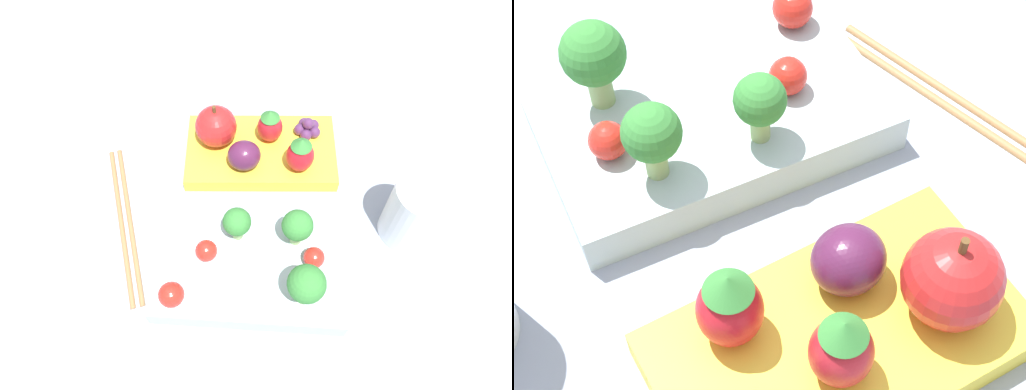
{
  "view_description": "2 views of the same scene",
  "coord_description": "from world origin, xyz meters",
  "views": [
    {
      "loc": [
        0.02,
        0.27,
        0.47
      ],
      "look_at": [
        -0.0,
        0.0,
        0.04
      ],
      "focal_mm": 32.0,
      "sensor_mm": 36.0,
      "label": 1
    },
    {
      "loc": [
        -0.15,
        -0.21,
        0.4
      ],
      "look_at": [
        -0.0,
        0.0,
        0.04
      ],
      "focal_mm": 60.0,
      "sensor_mm": 36.0,
      "label": 2
    }
  ],
  "objects": [
    {
      "name": "ground_plane",
      "position": [
        0.0,
        0.0,
        0.0
      ],
      "size": [
        4.0,
        4.0,
        0.0
      ],
      "primitive_type": "plane",
      "color": "#939EB2"
    },
    {
      "name": "bento_box_savoury",
      "position": [
        0.01,
        0.08,
        0.01
      ],
      "size": [
        0.21,
        0.15,
        0.03
      ],
      "color": "silver",
      "rests_on": "ground_plane"
    },
    {
      "name": "bento_box_fruit",
      "position": [
        -0.01,
        -0.07,
        0.01
      ],
      "size": [
        0.19,
        0.12,
        0.02
      ],
      "color": "yellow",
      "rests_on": "ground_plane"
    },
    {
      "name": "broccoli_floret_0",
      "position": [
        -0.04,
        0.12,
        0.06
      ],
      "size": [
        0.04,
        0.04,
        0.06
      ],
      "color": "#93B770",
      "rests_on": "bento_box_savoury"
    },
    {
      "name": "broccoli_floret_1",
      "position": [
        -0.04,
        0.06,
        0.06
      ],
      "size": [
        0.03,
        0.03,
        0.05
      ],
      "color": "#93B770",
      "rests_on": "bento_box_savoury"
    },
    {
      "name": "broccoli_floret_2",
      "position": [
        0.02,
        0.05,
        0.06
      ],
      "size": [
        0.03,
        0.03,
        0.05
      ],
      "color": "#93B770",
      "rests_on": "bento_box_savoury"
    },
    {
      "name": "cherry_tomato_0",
      "position": [
        -0.05,
        0.08,
        0.04
      ],
      "size": [
        0.02,
        0.02,
        0.02
      ],
      "color": "red",
      "rests_on": "bento_box_savoury"
    },
    {
      "name": "cherry_tomato_1",
      "position": [
        0.09,
        0.11,
        0.04
      ],
      "size": [
        0.03,
        0.03,
        0.03
      ],
      "color": "red",
      "rests_on": "bento_box_savoury"
    },
    {
      "name": "cherry_tomato_2",
      "position": [
        0.05,
        0.07,
        0.04
      ],
      "size": [
        0.02,
        0.02,
        0.02
      ],
      "color": "red",
      "rests_on": "bento_box_savoury"
    },
    {
      "name": "apple",
      "position": [
        0.04,
        -0.09,
        0.04
      ],
      "size": [
        0.05,
        0.05,
        0.06
      ],
      "color": "red",
      "rests_on": "bento_box_fruit"
    },
    {
      "name": "strawberry_0",
      "position": [
        -0.02,
        -0.09,
        0.04
      ],
      "size": [
        0.03,
        0.03,
        0.05
      ],
      "color": "red",
      "rests_on": "bento_box_fruit"
    },
    {
      "name": "strawberry_1",
      "position": [
        -0.06,
        -0.04,
        0.04
      ],
      "size": [
        0.03,
        0.03,
        0.05
      ],
      "color": "red",
      "rests_on": "bento_box_fruit"
    },
    {
      "name": "plum",
      "position": [
        0.01,
        -0.05,
        0.04
      ],
      "size": [
        0.04,
        0.04,
        0.04
      ],
      "color": "#511E42",
      "rests_on": "bento_box_fruit"
    },
    {
      "name": "chopsticks_pair",
      "position": [
        0.15,
        0.01,
        0.0
      ],
      "size": [
        0.06,
        0.21,
        0.01
      ],
      "color": "#A37547",
      "rests_on": "ground_plane"
    }
  ]
}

